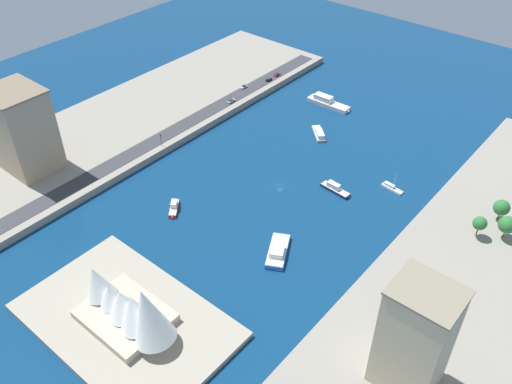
% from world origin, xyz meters
% --- Properties ---
extents(ground_plane, '(440.00, 440.00, 0.00)m').
position_xyz_m(ground_plane, '(0.00, 0.00, 0.00)').
color(ground_plane, navy).
extents(quay_west, '(70.00, 240.00, 3.47)m').
position_xyz_m(quay_west, '(-93.70, 0.00, 1.73)').
color(quay_west, gray).
rests_on(quay_west, ground_plane).
extents(quay_east, '(70.00, 240.00, 3.47)m').
position_xyz_m(quay_east, '(93.70, 0.00, 1.73)').
color(quay_east, gray).
rests_on(quay_east, ground_plane).
extents(peninsula_point, '(73.96, 46.79, 2.00)m').
position_xyz_m(peninsula_point, '(-6.93, 94.74, 1.00)').
color(peninsula_point, '#A89E89').
rests_on(peninsula_point, ground_plane).
extents(road_strip, '(9.14, 228.00, 0.15)m').
position_xyz_m(road_strip, '(67.27, 0.00, 3.54)').
color(road_strip, '#38383D').
rests_on(road_strip, quay_east).
extents(yacht_sleek_gray, '(14.10, 13.70, 3.32)m').
position_xyz_m(yacht_sleek_gray, '(10.53, -46.00, 1.29)').
color(yacht_sleek_gray, '#999EA3').
rests_on(yacht_sleek_gray, ground_plane).
extents(sailboat_small_white, '(11.09, 3.84, 9.30)m').
position_xyz_m(sailboat_small_white, '(-40.10, -29.88, 0.87)').
color(sailboat_small_white, white).
rests_on(sailboat_small_white, ground_plane).
extents(patrol_launch_navy, '(15.68, 4.87, 3.88)m').
position_xyz_m(patrol_launch_navy, '(-21.29, -12.30, 1.36)').
color(patrol_launch_navy, '#1E284C').
rests_on(patrol_launch_navy, ground_plane).
extents(ferry_white_commuter, '(26.69, 6.84, 5.25)m').
position_xyz_m(ferry_white_commuter, '(25.30, -75.29, 1.88)').
color(ferry_white_commuter, silver).
rests_on(ferry_white_commuter, ground_plane).
extents(tugboat_red, '(9.43, 10.99, 3.79)m').
position_xyz_m(tugboat_red, '(24.33, 42.98, 1.33)').
color(tugboat_red, red).
rests_on(tugboat_red, ground_plane).
extents(catamaran_blue, '(15.19, 19.99, 4.20)m').
position_xyz_m(catamaran_blue, '(-26.14, 35.37, 1.48)').
color(catamaran_blue, blue).
rests_on(catamaran_blue, ground_plane).
extents(office_block_beige, '(18.80, 16.25, 39.29)m').
position_xyz_m(office_block_beige, '(-90.55, 55.81, 23.15)').
color(office_block_beige, '#C6B793').
rests_on(office_block_beige, quay_west).
extents(apartment_midrise_tan, '(25.49, 22.13, 39.00)m').
position_xyz_m(apartment_midrise_tan, '(94.85, 65.64, 23.00)').
color(apartment_midrise_tan, tan).
rests_on(apartment_midrise_tan, quay_east).
extents(sedan_silver, '(2.21, 5.16, 1.56)m').
position_xyz_m(sedan_silver, '(64.68, -38.42, 4.39)').
color(sedan_silver, black).
rests_on(sedan_silver, road_strip).
extents(van_white, '(1.90, 4.49, 1.52)m').
position_xyz_m(van_white, '(70.21, -55.73, 4.36)').
color(van_white, black).
rests_on(van_white, road_strip).
extents(pickup_red, '(1.96, 4.37, 1.70)m').
position_xyz_m(pickup_red, '(65.22, -80.46, 4.44)').
color(pickup_red, black).
rests_on(pickup_red, road_strip).
extents(suv_black, '(1.95, 4.27, 1.52)m').
position_xyz_m(suv_black, '(64.81, -72.23, 4.36)').
color(suv_black, black).
rests_on(suv_black, road_strip).
extents(traffic_light_waterfront, '(0.36, 0.36, 6.50)m').
position_xyz_m(traffic_light_waterfront, '(61.57, 15.82, 7.81)').
color(traffic_light_waterfront, black).
rests_on(traffic_light_waterfront, quay_east).
extents(opera_landmark, '(42.49, 23.11, 23.98)m').
position_xyz_m(opera_landmark, '(-10.81, 94.74, 10.73)').
color(opera_landmark, '#BCAD93').
rests_on(opera_landmark, peninsula_point).
extents(park_tree_cluster, '(14.78, 21.74, 9.94)m').
position_xyz_m(park_tree_cluster, '(-87.01, -28.38, 9.78)').
color(park_tree_cluster, brown).
rests_on(park_tree_cluster, quay_west).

